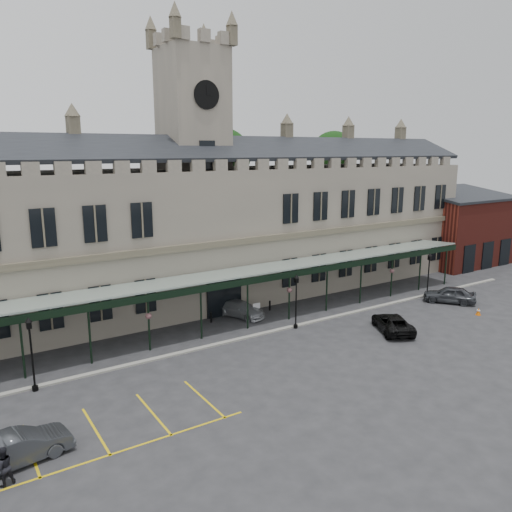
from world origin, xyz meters
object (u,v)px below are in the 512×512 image
lamp_post_right (429,272)px  lamp_post_mid (296,297)px  car_van (393,323)px  clock_tower (194,156)px  sign_board (256,310)px  traffic_cone (478,311)px  car_taxi (240,309)px  car_left_b (20,447)px  lamp_post_left (31,348)px  car_right_a (450,294)px  person_b (3,467)px  station_building (196,232)px

lamp_post_right → lamp_post_mid: bearing=178.6°
car_van → clock_tower: bearing=-31.8°
lamp_post_mid → sign_board: size_ratio=3.81×
traffic_cone → sign_board: bearing=148.1°
lamp_post_mid → car_taxi: 5.59m
lamp_post_right → car_left_b: 36.47m
sign_board → car_taxi: (-1.16, 0.73, 0.10)m
traffic_cone → lamp_post_left: bearing=170.3°
car_van → car_right_a: car_right_a is taller
clock_tower → person_b: 29.15m
traffic_cone → person_b: (-36.34, -2.48, 0.54)m
traffic_cone → car_left_b: (-35.54, -1.16, 0.42)m
station_building → lamp_post_right: (18.31, -11.04, -3.88)m
lamp_post_right → car_taxi: size_ratio=0.97×
car_right_a → person_b: (-37.30, -6.05, 0.09)m
station_building → lamp_post_mid: size_ratio=13.86×
lamp_post_mid → sign_board: bearing=104.4°
clock_tower → car_taxi: size_ratio=5.50×
sign_board → car_van: car_van is taller
station_building → lamp_post_left: bearing=-145.7°
station_building → car_taxi: bearing=-80.4°
clock_tower → lamp_post_left: (-15.77, -10.85, -10.46)m
station_building → clock_tower: size_ratio=2.42×
clock_tower → lamp_post_right: (18.31, -11.12, -10.52)m
car_taxi → person_b: size_ratio=2.63×
traffic_cone → sign_board: 18.72m
sign_board → car_taxi: bearing=152.3°
car_right_a → person_b: person_b is taller
lamp_post_left → car_van: bearing=-10.3°
sign_board → car_right_a: (16.84, -6.32, 0.21)m
sign_board → car_taxi: 1.37m
sign_board → car_taxi: car_taxi is taller
car_van → lamp_post_right: bearing=-127.8°
lamp_post_left → sign_board: (17.93, 4.12, -2.10)m
lamp_post_left → lamp_post_mid: bearing=0.3°
lamp_post_right → sign_board: size_ratio=3.84×
traffic_cone → car_van: bearing=172.0°
lamp_post_right → car_taxi: 18.16m
lamp_post_right → car_van: (-9.31, -4.22, -1.93)m
lamp_post_left → lamp_post_mid: size_ratio=1.03×
sign_board → car_van: 11.01m
clock_tower → lamp_post_left: bearing=-145.5°
traffic_cone → car_left_b: car_left_b is taller
car_left_b → car_right_a: bearing=-91.3°
lamp_post_left → car_left_b: 7.40m
car_left_b → car_taxi: car_left_b is taller
station_building → clock_tower: clock_tower is taller
station_building → lamp_post_right: station_building is taller
clock_tower → car_van: size_ratio=5.23×
lamp_post_right → sign_board: 16.87m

